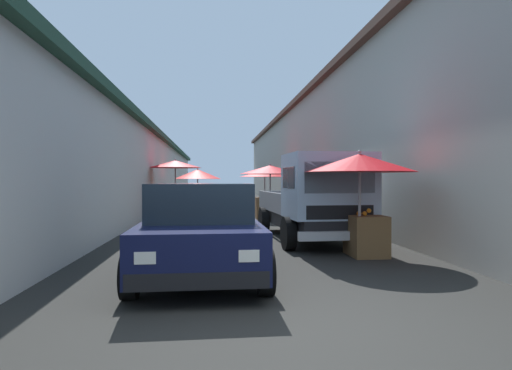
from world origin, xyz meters
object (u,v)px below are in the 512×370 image
at_px(fruit_stall_far_left, 176,176).
at_px(fruit_stall_near_right, 361,180).
at_px(fruit_stall_mid_lane, 269,177).
at_px(vendor_by_crates, 296,199).
at_px(vendor_in_shade, 295,199).
at_px(plastic_stool, 291,214).
at_px(hatchback_car, 201,228).
at_px(parked_scooter, 186,211).
at_px(fruit_stall_near_left, 197,177).
at_px(delivery_truck, 319,200).
at_px(fruit_stall_far_right, 265,177).

bearing_deg(fruit_stall_far_left, fruit_stall_near_right, -156.23).
relative_size(fruit_stall_mid_lane, vendor_by_crates, 1.49).
relative_size(vendor_in_shade, plastic_stool, 3.53).
relative_size(fruit_stall_far_left, vendor_by_crates, 1.49).
bearing_deg(fruit_stall_near_right, plastic_stool, 1.35).
bearing_deg(hatchback_car, vendor_by_crates, -25.17).
distance_m(vendor_by_crates, parked_scooter, 4.16).
xyz_separation_m(fruit_stall_near_left, delivery_truck, (-12.29, -3.25, -0.60)).
xyz_separation_m(fruit_stall_near_left, fruit_stall_mid_lane, (-5.54, -2.99, -0.01)).
relative_size(fruit_stall_far_right, fruit_stall_mid_lane, 1.11).
bearing_deg(fruit_stall_near_left, hatchback_car, -177.71).
bearing_deg(vendor_in_shade, parked_scooter, 72.15).
distance_m(fruit_stall_near_left, vendor_by_crates, 10.13).
xyz_separation_m(fruit_stall_near_right, fruit_stall_far_left, (9.98, 4.39, 0.17)).
bearing_deg(fruit_stall_near_left, fruit_stall_mid_lane, -151.61).
xyz_separation_m(fruit_stall_near_right, plastic_stool, (6.59, 0.15, -1.19)).
bearing_deg(fruit_stall_near_left, fruit_stall_far_right, -83.64).
height_order(fruit_stall_far_right, plastic_stool, fruit_stall_far_right).
relative_size(fruit_stall_near_left, delivery_truck, 0.48).
height_order(hatchback_car, vendor_by_crates, vendor_by_crates).
xyz_separation_m(delivery_truck, parked_scooter, (5.11, 3.39, -0.59)).
xyz_separation_m(vendor_in_shade, plastic_stool, (0.97, -0.05, -0.55)).
height_order(fruit_stall_mid_lane, hatchback_car, fruit_stall_mid_lane).
distance_m(delivery_truck, parked_scooter, 6.16).
distance_m(hatchback_car, plastic_stool, 8.33).
relative_size(fruit_stall_far_left, parked_scooter, 1.45).
distance_m(fruit_stall_far_left, hatchback_car, 11.30).
height_order(fruit_stall_far_left, parked_scooter, fruit_stall_far_left).
xyz_separation_m(fruit_stall_far_left, parked_scooter, (-3.19, -0.58, -1.23)).
relative_size(fruit_stall_near_left, fruit_stall_far_left, 0.99).
bearing_deg(vendor_by_crates, fruit_stall_mid_lane, 3.53).
relative_size(fruit_stall_far_left, vendor_in_shade, 1.57).
relative_size(fruit_stall_near_right, fruit_stall_mid_lane, 0.89).
distance_m(fruit_stall_mid_lane, parked_scooter, 3.73).
distance_m(fruit_stall_near_right, fruit_stall_far_left, 10.90).
bearing_deg(hatchback_car, fruit_stall_far_left, 6.75).
xyz_separation_m(fruit_stall_near_right, delivery_truck, (1.67, 0.43, -0.47)).
distance_m(fruit_stall_near_left, hatchback_car, 15.21).
distance_m(fruit_stall_far_right, delivery_truck, 12.71).
bearing_deg(fruit_stall_far_right, fruit_stall_far_left, 135.83).
height_order(fruit_stall_far_left, delivery_truck, fruit_stall_far_left).
height_order(fruit_stall_far_right, vendor_by_crates, fruit_stall_far_right).
height_order(fruit_stall_near_right, fruit_stall_mid_lane, fruit_stall_mid_lane).
xyz_separation_m(hatchback_car, parked_scooter, (7.99, 0.74, -0.29)).
relative_size(fruit_stall_near_left, fruit_stall_mid_lane, 0.99).
bearing_deg(delivery_truck, vendor_in_shade, -3.25).
relative_size(hatchback_car, plastic_stool, 9.03).
height_order(fruit_stall_far_right, vendor_in_shade, fruit_stall_far_right).
bearing_deg(delivery_truck, fruit_stall_far_left, 25.55).
height_order(fruit_stall_near_right, fruit_stall_far_right, fruit_stall_far_right).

